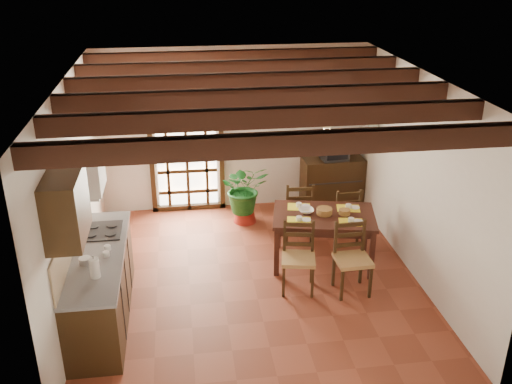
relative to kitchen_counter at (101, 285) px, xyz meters
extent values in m
plane|color=brown|center=(1.96, 0.60, -0.47)|extent=(5.00, 5.00, 0.00)
cube|color=silver|center=(1.96, 3.10, 0.93)|extent=(4.50, 0.02, 2.80)
cube|color=silver|center=(1.96, -1.90, 0.93)|extent=(4.50, 0.02, 2.80)
cube|color=silver|center=(-0.29, 0.60, 0.93)|extent=(0.02, 5.00, 2.80)
cube|color=silver|center=(4.21, 0.60, 0.93)|extent=(0.02, 5.00, 2.80)
cube|color=white|center=(1.96, 0.60, 2.33)|extent=(4.50, 5.00, 0.02)
cube|color=black|center=(1.96, -1.50, 2.22)|extent=(4.50, 0.14, 0.20)
cube|color=black|center=(1.96, -0.66, 2.22)|extent=(4.50, 0.14, 0.20)
cube|color=black|center=(1.96, 0.18, 2.22)|extent=(4.50, 0.14, 0.20)
cube|color=black|center=(1.96, 1.02, 2.22)|extent=(4.50, 0.14, 0.20)
cube|color=black|center=(1.96, 1.86, 2.22)|extent=(4.50, 0.14, 0.20)
cube|color=black|center=(1.96, 2.70, 2.22)|extent=(4.50, 0.14, 0.20)
cube|color=white|center=(1.16, 3.09, 0.63)|extent=(1.01, 0.02, 2.11)
cube|color=black|center=(1.16, 3.04, 1.77)|extent=(1.26, 0.10, 0.08)
cube|color=black|center=(0.57, 3.04, 0.63)|extent=(0.08, 0.10, 2.28)
cube|color=black|center=(1.75, 3.04, 0.63)|extent=(0.08, 0.10, 2.28)
cube|color=black|center=(1.16, 3.02, 0.63)|extent=(1.01, 0.03, 2.02)
cube|color=black|center=(0.01, 0.00, -0.03)|extent=(0.60, 2.20, 0.88)
cube|color=slate|center=(0.01, 0.00, 0.43)|extent=(0.64, 2.25, 0.04)
cube|color=tan|center=(-0.28, 0.00, 0.66)|extent=(0.02, 2.20, 0.50)
cube|color=black|center=(-0.12, -0.70, 1.38)|extent=(0.35, 0.80, 0.70)
cube|color=white|center=(-0.09, 0.55, 1.28)|extent=(0.38, 0.60, 0.50)
cube|color=silver|center=(-0.09, 0.55, 1.01)|extent=(0.32, 0.55, 0.04)
cube|color=black|center=(0.01, 0.55, 0.45)|extent=(0.50, 0.55, 0.02)
cylinder|color=white|center=(0.06, -0.55, 0.56)|extent=(0.11, 0.11, 0.24)
cylinder|color=silver|center=(-0.09, -0.25, 0.48)|extent=(0.14, 0.14, 0.10)
cube|color=#371912|center=(3.02, 0.93, 0.28)|extent=(1.58, 1.19, 0.05)
cube|color=#371912|center=(3.02, 0.93, 0.20)|extent=(1.42, 1.07, 0.10)
cube|color=#371912|center=(3.74, 1.19, -0.11)|extent=(0.08, 0.08, 0.72)
cube|color=#371912|center=(2.46, 1.45, -0.11)|extent=(0.08, 0.08, 0.72)
cube|color=#371912|center=(3.58, 0.41, -0.11)|extent=(0.08, 0.08, 0.72)
cube|color=#371912|center=(2.30, 0.68, -0.11)|extent=(0.08, 0.08, 0.72)
cube|color=#B1854B|center=(2.52, 0.28, 0.00)|extent=(0.51, 0.49, 0.05)
cube|color=black|center=(2.55, 0.45, 0.24)|extent=(0.44, 0.12, 0.48)
cube|color=black|center=(2.52, 0.28, -0.24)|extent=(0.49, 0.47, 0.47)
cube|color=#B1854B|center=(3.22, 0.13, 0.01)|extent=(0.47, 0.45, 0.05)
cube|color=black|center=(3.21, 0.31, 0.25)|extent=(0.45, 0.06, 0.49)
cube|color=black|center=(3.22, 0.13, -0.23)|extent=(0.44, 0.42, 0.48)
cube|color=#B1854B|center=(2.82, 1.73, 0.01)|extent=(0.49, 0.47, 0.05)
cube|color=black|center=(2.81, 1.55, 0.26)|extent=(0.45, 0.08, 0.49)
cube|color=black|center=(2.82, 1.73, -0.23)|extent=(0.47, 0.45, 0.48)
cube|color=#B1854B|center=(3.52, 1.59, -0.03)|extent=(0.44, 0.42, 0.05)
cube|color=black|center=(3.53, 1.42, 0.20)|extent=(0.42, 0.05, 0.46)
cube|color=black|center=(3.52, 1.59, -0.25)|extent=(0.42, 0.40, 0.45)
cube|color=yellow|center=(2.66, 0.71, 0.32)|extent=(0.33, 0.24, 0.01)
cube|color=yellow|center=(3.38, 0.71, 0.32)|extent=(0.33, 0.24, 0.01)
cube|color=yellow|center=(2.66, 1.16, 0.32)|extent=(0.33, 0.24, 0.01)
cube|color=yellow|center=(3.38, 1.16, 0.32)|extent=(0.33, 0.24, 0.01)
cylinder|color=olive|center=(3.02, 0.93, 0.36)|extent=(0.22, 0.22, 0.09)
imported|color=white|center=(2.78, 1.03, 0.33)|extent=(0.23, 0.23, 0.05)
cube|color=black|center=(3.66, 2.83, -0.03)|extent=(1.07, 0.51, 0.89)
cube|color=black|center=(3.66, 2.83, 0.61)|extent=(0.47, 0.43, 0.38)
cube|color=black|center=(3.66, 2.62, 0.61)|extent=(0.36, 0.04, 0.29)
cube|color=white|center=(3.46, 3.08, 1.28)|extent=(0.25, 0.03, 0.32)
cone|color=maroon|center=(2.07, 2.42, -0.36)|extent=(0.39, 0.39, 0.24)
imported|color=#144C19|center=(2.07, 2.42, 0.10)|extent=(2.10, 1.84, 2.22)
cube|color=black|center=(4.10, 2.20, 1.08)|extent=(0.20, 0.42, 0.03)
cube|color=black|center=(4.10, 2.03, 0.99)|extent=(0.18, 0.03, 0.18)
cube|color=black|center=(4.10, 2.37, 0.99)|extent=(0.18, 0.03, 0.18)
imported|color=#B2BFB2|center=(4.10, 2.20, 1.18)|extent=(0.15, 0.15, 0.15)
sphere|color=yellow|center=(4.10, 2.20, 1.39)|extent=(0.14, 0.14, 0.14)
cylinder|color=#144C19|center=(4.10, 2.20, 1.24)|extent=(0.01, 0.01, 0.28)
cube|color=brown|center=(4.18, 2.20, 1.58)|extent=(0.03, 0.32, 0.32)
cube|color=#C3B292|center=(4.17, 2.20, 1.58)|extent=(0.01, 0.26, 0.26)
cylinder|color=black|center=(3.02, 1.03, 1.98)|extent=(0.01, 0.01, 0.70)
cone|color=#F0E4C1|center=(3.02, 1.03, 1.61)|extent=(0.36, 0.36, 0.14)
sphere|color=#FFD88C|center=(3.02, 1.03, 1.53)|extent=(0.09, 0.09, 0.09)
camera|label=1|loc=(1.06, -6.11, 3.81)|focal=40.00mm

